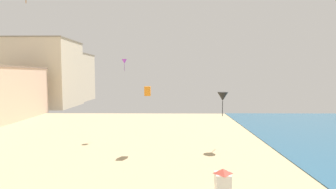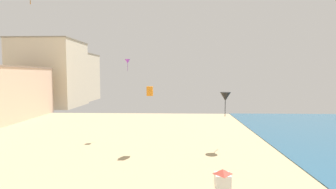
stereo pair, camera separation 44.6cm
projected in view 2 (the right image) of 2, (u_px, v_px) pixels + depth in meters
The scene contains 6 objects.
boardwalk_hotel_distant at pixel (50, 74), 76.87m from camera, with size 17.49×16.83×19.43m.
boardwalk_hotel_furthest at pixel (75, 77), 95.40m from camera, with size 14.43×15.58×16.97m.
lifeguard_stand at pixel (223, 179), 18.99m from camera, with size 1.10×1.10×2.55m.
kite_black_delta at pixel (225, 97), 34.85m from camera, with size 1.45×1.45×3.29m.
kite_purple_delta at pixel (128, 61), 42.36m from camera, with size 0.85×0.85×1.92m.
kite_orange_box at pixel (150, 91), 33.65m from camera, with size 0.78×0.78×1.22m.
Camera 2 is at (6.80, -2.63, 9.40)m, focal length 27.90 mm.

